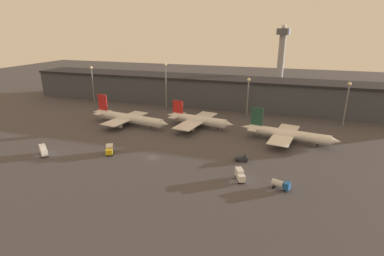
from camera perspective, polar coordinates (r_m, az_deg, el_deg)
The scene contains 15 objects.
ground at distance 118.32m, azimuth -7.49°, elevation -5.62°, with size 600.00×600.00×0.00m, color #423F44.
terminal_building at distance 195.61m, azimuth 3.71°, elevation 7.03°, with size 253.16×24.48×18.40m.
airplane_0 at distance 158.46m, azimuth -12.10°, elevation 1.84°, with size 49.01×29.02×14.61m.
airplane_1 at distance 151.79m, azimuth 1.21°, elevation 1.51°, with size 37.78×34.89×12.52m.
airplane_2 at distance 138.59m, azimuth 17.69°, elevation -1.13°, with size 42.81×31.10×14.01m.
service_vehicle_0 at distance 101.51m, azimuth 9.11°, elevation -8.75°, with size 4.41×6.40×3.58m.
service_vehicle_1 at distance 98.99m, azimuth 16.56°, elevation -10.27°, with size 5.99×3.79×2.90m.
service_vehicle_2 at distance 124.84m, azimuth -15.46°, elevation -3.93°, with size 5.34×6.76×3.29m.
service_vehicle_3 at distance 115.44m, azimuth 9.44°, elevation -5.66°, with size 5.20×3.26×2.73m.
service_vehicle_4 at distance 132.79m, azimuth -26.47°, elevation -3.79°, with size 6.68×5.93×3.80m.
lamp_post_0 at distance 209.61m, azimuth -18.44°, elevation 8.68°, with size 1.80×1.80×24.51m.
lamp_post_1 at distance 183.18m, azimuth -5.01°, elevation 8.93°, with size 1.80×1.80×28.46m.
lamp_post_2 at distance 170.71m, azimuth 10.62°, elevation 6.77°, with size 1.80×1.80×22.00m.
lamp_post_3 at distance 171.55m, azimuth 27.47°, elevation 5.14°, with size 1.80×1.80×22.47m.
control_tower at distance 216.12m, azimuth 16.61°, elevation 12.74°, with size 9.00×9.00×50.67m.
Camera 1 is at (48.21, -96.78, 48.06)m, focal length 28.00 mm.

